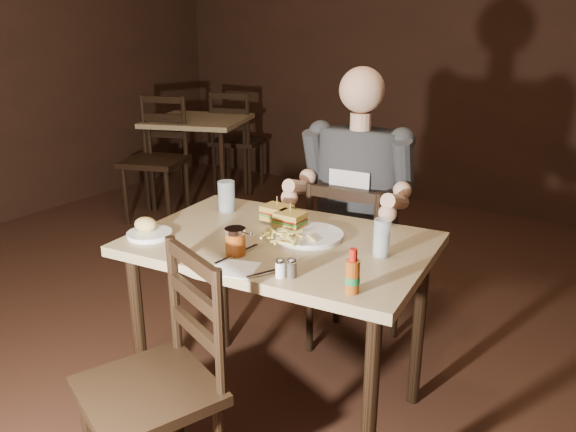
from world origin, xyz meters
The scene contains 24 objects.
room_shell centered at (0.00, 0.00, 1.40)m, with size 7.00×7.00×7.00m.
main_table centered at (0.24, 0.30, 0.68)m, with size 1.19×0.85×0.77m.
bg_table centered at (-1.99, 2.33, 0.68)m, with size 1.03×1.03×0.77m.
chair_far centered at (0.26, 0.92, 0.44)m, with size 0.40×0.44×0.88m, color black, non-canonical shape.
chair_near centered at (0.14, -0.34, 0.44)m, with size 0.40×0.44×0.87m, color black, non-canonical shape.
bg_chair_far centered at (-1.99, 2.88, 0.48)m, with size 0.44×0.49×0.96m, color black, non-canonical shape.
bg_chair_near centered at (-1.99, 1.78, 0.50)m, with size 0.46×0.50×1.00m, color black, non-canonical shape.
diner centered at (0.26, 0.87, 0.92)m, with size 0.54×0.42×0.93m, color #2D2F32, non-canonical shape.
dinner_plate centered at (0.32, 0.37, 0.78)m, with size 0.26×0.26×0.01m, color white.
sandwich_left centered at (0.12, 0.45, 0.83)m, with size 0.11×0.09×0.10m, color gold, non-canonical shape.
sandwich_right centered at (0.21, 0.40, 0.83)m, with size 0.11×0.09×0.10m, color gold, non-canonical shape.
fries_pile centered at (0.27, 0.27, 0.80)m, with size 0.24×0.17×0.04m, color #F2E370, non-canonical shape.
ketchup_dollop centered at (0.27, 0.25, 0.79)m, with size 0.04×0.04×0.01m, color maroon.
glass_left centered at (-0.15, 0.45, 0.84)m, with size 0.07×0.07×0.14m, color silver.
glass_right centered at (0.62, 0.36, 0.84)m, with size 0.06×0.06×0.14m, color silver.
hot_sauce centered at (0.67, 0.04, 0.84)m, with size 0.04×0.04×0.14m, color #8A3C0F, non-canonical shape.
salt_shaker centered at (0.42, 0.02, 0.80)m, with size 0.03×0.03×0.06m, color white, non-canonical shape.
pepper_shaker centered at (0.45, 0.04, 0.80)m, with size 0.03×0.03×0.06m, color #38332D, non-canonical shape.
syrup_dispenser centered at (0.18, 0.09, 0.82)m, with size 0.08×0.08×0.10m, color #8A3C0F, non-canonical shape.
napkin centered at (0.26, -0.02, 0.77)m, with size 0.15×0.14×0.00m, color white.
knife centered at (0.19, 0.08, 0.78)m, with size 0.01×0.22×0.01m, color silver.
fork centered at (0.38, 0.02, 0.78)m, with size 0.01×0.17×0.01m, color silver.
side_plate centered at (-0.21, 0.05, 0.78)m, with size 0.17×0.17×0.01m, color white.
bread_roll centered at (-0.24, 0.06, 0.81)m, with size 0.09×0.08×0.06m, color #D6B760.
Camera 1 is at (1.35, -1.37, 1.55)m, focal length 35.00 mm.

